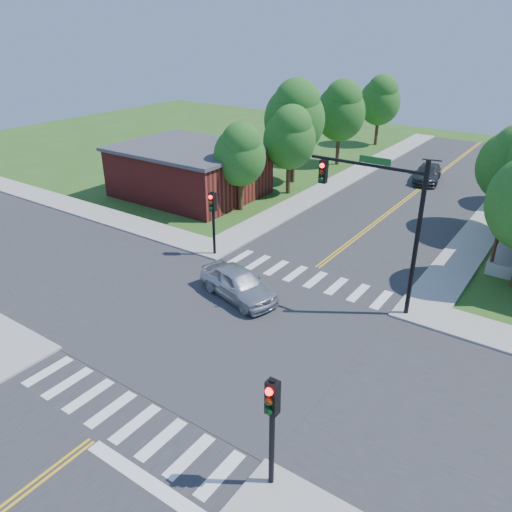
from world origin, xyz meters
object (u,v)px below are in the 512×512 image
Objects in this scene: signal_mast_ne at (382,208)px; car_silver at (238,284)px; signal_pole_se at (272,414)px; car_dgrey at (428,174)px; signal_pole_nw at (213,212)px.

car_silver is at bearing -150.67° from signal_mast_ne.
signal_pole_se is 33.04m from car_dgrey.
signal_pole_se is (1.69, -11.21, -2.19)m from signal_mast_ne.
car_silver is (-7.20, 8.12, -1.90)m from signal_pole_se.
signal_pole_se reaches higher than car_dgrey.
car_silver is at bearing -103.91° from car_dgrey.
car_dgrey is (1.41, 24.35, -0.07)m from car_silver.
signal_mast_ne is at bearing 98.56° from signal_pole_se.
signal_pole_se is 1.00× the size of signal_pole_nw.
signal_mast_ne is at bearing -45.07° from car_silver.
car_silver is 24.39m from car_dgrey.
car_silver is 0.96× the size of car_dgrey.
signal_mast_ne reaches higher than signal_pole_se.
signal_pole_se is at bearing -45.00° from signal_pole_nw.
car_dgrey is (5.42, 21.27, -1.98)m from signal_pole_nw.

